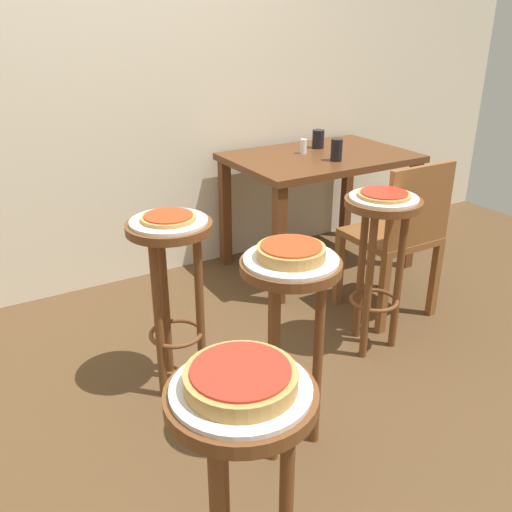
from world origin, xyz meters
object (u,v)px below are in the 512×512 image
Objects in this scene: stool_middle at (289,318)px; cup_far_edge at (318,139)px; stool_foreground at (242,466)px; stool_leftside at (379,244)px; cup_near_edge at (337,150)px; wooden_chair at (399,234)px; stool_rear at (172,272)px; pizza_middle at (291,252)px; pizza_foreground at (241,378)px; serving_plate_leftside at (384,198)px; condiment_shaker at (303,146)px; serving_plate_middle at (291,259)px; serving_plate_rear at (169,221)px; dining_table at (320,172)px; pizza_rear at (168,217)px; serving_plate_foreground at (241,389)px; pizza_leftside at (384,194)px.

cup_far_edge is at bearing 50.90° from stool_middle.
stool_foreground is 2.54m from cup_far_edge.
cup_far_edge is (1.15, 1.41, 0.24)m from stool_middle.
cup_near_edge is (0.32, 0.75, 0.25)m from stool_leftside.
cup_near_edge reaches higher than wooden_chair.
stool_rear is 1.63m from cup_far_edge.
pizza_middle is (-0.00, 0.00, 0.25)m from stool_middle.
pizza_foreground reaches higher than stool_leftside.
serving_plate_leftside is at bearing 35.80° from stool_foreground.
condiment_shaker is (0.98, 1.33, 0.23)m from stool_middle.
serving_plate_middle is 0.42× the size of stool_leftside.
condiment_shaker reaches higher than stool_middle.
stool_rear is at bearing 104.04° from serving_plate_rear.
cup_near_edge is at bearing -108.08° from cup_far_edge.
serving_plate_rear is 0.29× the size of dining_table.
serving_plate_rear is 0.02m from pizza_rear.
stool_rear is 1.39m from cup_near_edge.
pizza_foreground reaches higher than serving_plate_foreground.
serving_plate_rear reaches higher than stool_foreground.
dining_table is at bearing 69.96° from serving_plate_leftside.
serving_plate_foreground is 0.03m from pizza_foreground.
stool_foreground is 2.48× the size of serving_plate_leftside.
stool_foreground is 8.65× the size of condiment_shaker.
stool_rear is 2.46× the size of serving_plate_rear.
cup_near_edge reaches higher than stool_leftside.
condiment_shaker is at bearing 93.86° from wooden_chair.
wooden_chair is (1.24, -0.02, -0.31)m from pizza_rear.
pizza_leftside is at bearing -104.60° from condiment_shaker.
dining_table is (1.06, 1.26, -0.17)m from pizza_middle.
stool_foreground is at bearing -104.19° from serving_plate_rear.
condiment_shaker reaches higher than serving_plate_rear.
cup_far_edge is at bearing 68.31° from stool_leftside.
pizza_leftside is 1.07× the size of pizza_rear.
serving_plate_middle is 3.66× the size of condiment_shaker.
stool_foreground is 1.50m from serving_plate_leftside.
stool_middle is 0.83m from serving_plate_leftside.
serving_plate_middle is (0.48, 0.52, 0.22)m from stool_foreground.
cup_near_edge is at bearing 46.38° from stool_middle.
condiment_shaker reaches higher than pizza_leftside.
stool_foreground and stool_middle have the same top height.
pizza_middle reaches higher than pizza_rear.
pizza_middle is 0.80m from pizza_leftside.
stool_leftside is 0.70× the size of dining_table.
condiment_shaker reaches higher than serving_plate_middle.
stool_leftside is at bearing -110.04° from dining_table.
serving_plate_rear reaches higher than dining_table.
serving_plate_foreground is at bearing -133.31° from cup_near_edge.
wooden_chair reaches higher than serving_plate_foreground.
cup_near_edge reaches higher than stool_rear.
cup_far_edge is (1.36, 0.86, 0.02)m from serving_plate_rear.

